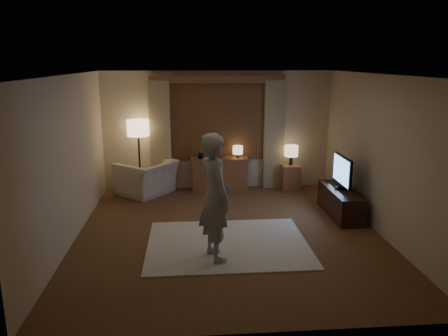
{
  "coord_description": "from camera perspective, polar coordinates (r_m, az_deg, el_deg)",
  "views": [
    {
      "loc": [
        -0.64,
        -6.78,
        2.82
      ],
      "look_at": [
        -0.03,
        0.6,
        0.98
      ],
      "focal_mm": 35.0,
      "sensor_mm": 36.0,
      "label": 1
    }
  ],
  "objects": [
    {
      "name": "armchair",
      "position": [
        9.5,
        -9.98,
        -1.27
      ],
      "size": [
        1.45,
        1.47,
        0.72
      ],
      "primitive_type": "imported",
      "rotation": [
        0.0,
        0.0,
        -2.25
      ],
      "color": "beige",
      "rests_on": "floor"
    },
    {
      "name": "picture_frame",
      "position": [
        9.52,
        -0.59,
        1.69
      ],
      "size": [
        0.16,
        0.02,
        0.2
      ],
      "primitive_type": "cube",
      "color": "brown",
      "rests_on": "sideboard"
    },
    {
      "name": "side_table",
      "position": [
        9.83,
        8.65,
        -1.2
      ],
      "size": [
        0.4,
        0.4,
        0.56
      ],
      "primitive_type": "cube",
      "color": "brown",
      "rests_on": "floor"
    },
    {
      "name": "sideboard",
      "position": [
        9.62,
        -0.58,
        -0.93
      ],
      "size": [
        1.2,
        0.4,
        0.7
      ],
      "primitive_type": "cube",
      "color": "brown",
      "rests_on": "floor"
    },
    {
      "name": "table_lamp_sideboard",
      "position": [
        9.54,
        1.81,
        2.3
      ],
      "size": [
        0.22,
        0.22,
        0.3
      ],
      "color": "black",
      "rests_on": "sideboard"
    },
    {
      "name": "person",
      "position": [
        6.16,
        -1.17,
        -3.82
      ],
      "size": [
        0.62,
        0.77,
        1.84
      ],
      "primitive_type": "imported",
      "rotation": [
        0.0,
        0.0,
        1.88
      ],
      "color": "#B5B0A7",
      "rests_on": "rug"
    },
    {
      "name": "room",
      "position": [
        7.46,
        0.3,
        2.45
      ],
      "size": [
        5.04,
        5.54,
        2.64
      ],
      "color": "brown",
      "rests_on": "ground"
    },
    {
      "name": "tv",
      "position": [
        8.24,
        15.2,
        -0.41
      ],
      "size": [
        0.21,
        0.87,
        0.63
      ],
      "color": "black",
      "rests_on": "tv_stand"
    },
    {
      "name": "rug",
      "position": [
        6.96,
        0.48,
        -9.86
      ],
      "size": [
        2.5,
        2.0,
        0.02
      ],
      "primitive_type": "cube",
      "color": "#EEE2C8",
      "rests_on": "floor"
    },
    {
      "name": "table_lamp_side",
      "position": [
        9.7,
        8.78,
        2.16
      ],
      "size": [
        0.3,
        0.3,
        0.44
      ],
      "color": "black",
      "rests_on": "side_table"
    },
    {
      "name": "plant",
      "position": [
        9.49,
        -3.0,
        1.94
      ],
      "size": [
        0.17,
        0.13,
        0.3
      ],
      "primitive_type": "imported",
      "color": "#999999",
      "rests_on": "sideboard"
    },
    {
      "name": "tv_stand",
      "position": [
        8.41,
        14.96,
        -4.34
      ],
      "size": [
        0.45,
        1.4,
        0.5
      ],
      "primitive_type": "cube",
      "color": "black",
      "rests_on": "floor"
    },
    {
      "name": "floor_lamp",
      "position": [
        9.46,
        -11.15,
        4.63
      ],
      "size": [
        0.46,
        0.46,
        1.59
      ],
      "color": "black",
      "rests_on": "floor"
    }
  ]
}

